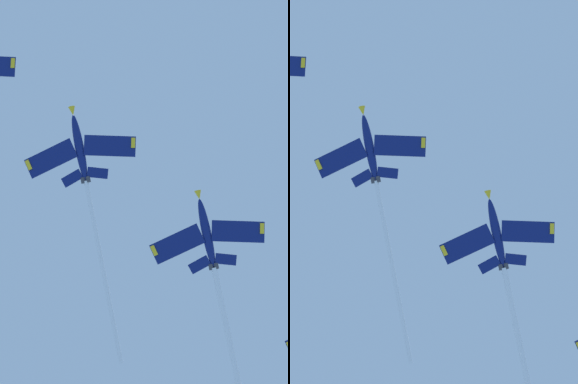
% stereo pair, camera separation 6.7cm
% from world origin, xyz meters
% --- Properties ---
extents(jet_second, '(34.24, 30.37, 16.24)m').
position_xyz_m(jet_second, '(24.33, -3.38, 134.33)').
color(jet_second, navy).
extents(jet_third, '(33.89, 30.11, 15.95)m').
position_xyz_m(jet_third, '(51.80, -5.24, 127.16)').
color(jet_third, navy).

